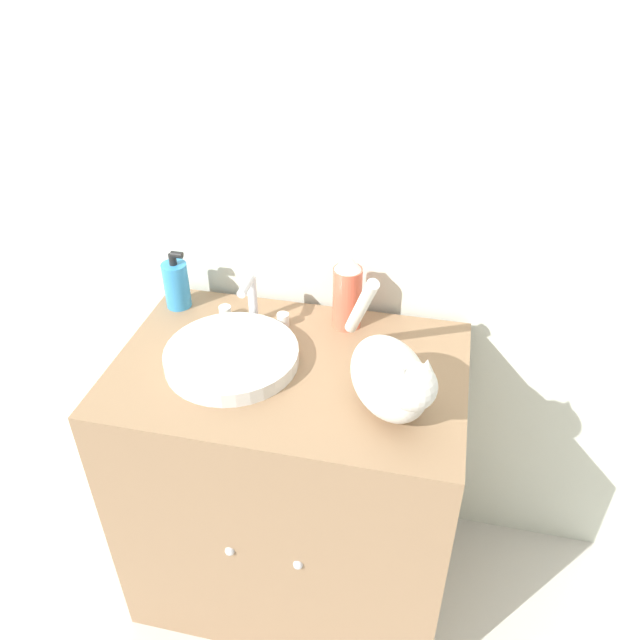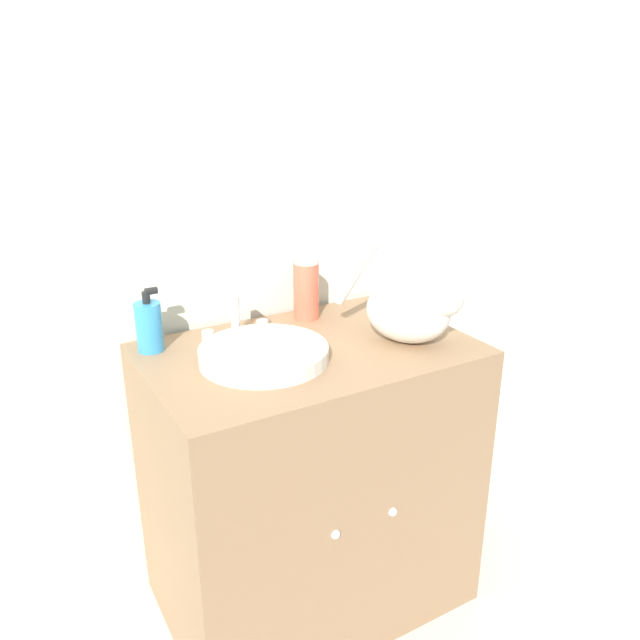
% 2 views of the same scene
% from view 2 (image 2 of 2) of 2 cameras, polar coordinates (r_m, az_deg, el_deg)
% --- Properties ---
extents(wall_back, '(6.00, 0.05, 2.50)m').
position_cam_2_polar(wall_back, '(1.78, -6.23, 14.37)').
color(wall_back, silver).
rests_on(wall_back, ground_plane).
extents(vanity_cabinet, '(0.84, 0.56, 0.80)m').
position_cam_2_polar(vanity_cabinet, '(1.81, -0.91, -14.34)').
color(vanity_cabinet, '#8C6B4C').
rests_on(vanity_cabinet, ground_plane).
extents(sink_basin, '(0.32, 0.32, 0.04)m').
position_cam_2_polar(sink_basin, '(1.54, -5.16, -3.10)').
color(sink_basin, silver).
rests_on(sink_basin, vanity_cabinet).
extents(faucet, '(0.19, 0.10, 0.14)m').
position_cam_2_polar(faucet, '(1.66, -7.65, 0.25)').
color(faucet, silver).
rests_on(faucet, vanity_cabinet).
extents(cat, '(0.25, 0.33, 0.27)m').
position_cam_2_polar(cat, '(1.63, 8.43, 1.04)').
color(cat, silver).
rests_on(cat, vanity_cabinet).
extents(soap_bottle, '(0.07, 0.07, 0.17)m').
position_cam_2_polar(soap_bottle, '(1.63, -15.36, -0.52)').
color(soap_bottle, '#338CCC').
rests_on(soap_bottle, vanity_cabinet).
extents(spray_bottle, '(0.07, 0.07, 0.20)m').
position_cam_2_polar(spray_bottle, '(1.79, -1.28, 3.14)').
color(spray_bottle, '#EF6047').
rests_on(spray_bottle, vanity_cabinet).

